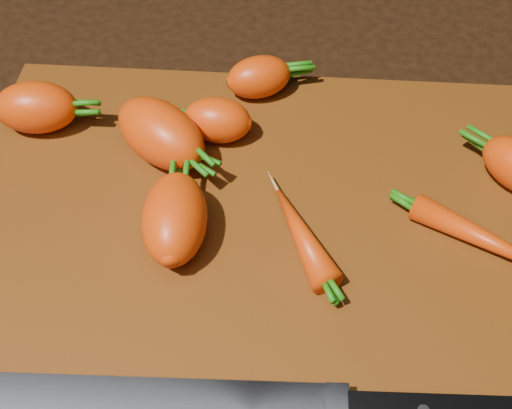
{
  "coord_description": "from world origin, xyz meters",
  "views": [
    {
      "loc": [
        0.03,
        -0.37,
        0.46
      ],
      "look_at": [
        0.0,
        0.01,
        0.03
      ],
      "focal_mm": 50.0,
      "sensor_mm": 36.0,
      "label": 1
    }
  ],
  "objects": [
    {
      "name": "carrot_3",
      "position": [
        -0.06,
        -0.02,
        0.04
      ],
      "size": [
        0.06,
        0.09,
        0.05
      ],
      "primitive_type": "ellipsoid",
      "rotation": [
        0.0,
        0.0,
        1.64
      ],
      "color": "#E8430D",
      "rests_on": "cutting_board"
    },
    {
      "name": "ground",
      "position": [
        0.0,
        0.0,
        -0.01
      ],
      "size": [
        2.0,
        2.0,
        0.01
      ],
      "primitive_type": "cube",
      "color": "black"
    },
    {
      "name": "knife",
      "position": [
        -0.04,
        -0.17,
        0.02
      ],
      "size": [
        0.39,
        0.05,
        0.02
      ],
      "rotation": [
        0.0,
        0.0,
        0.03
      ],
      "color": "gray",
      "rests_on": "cutting_board"
    },
    {
      "name": "carrot_0",
      "position": [
        -0.21,
        0.11,
        0.04
      ],
      "size": [
        0.08,
        0.05,
        0.05
      ],
      "primitive_type": "ellipsoid",
      "rotation": [
        0.0,
        0.0,
        0.08
      ],
      "color": "#E8430D",
      "rests_on": "cutting_board"
    },
    {
      "name": "carrot_7",
      "position": [
        0.04,
        -0.01,
        0.02
      ],
      "size": [
        0.07,
        0.1,
        0.03
      ],
      "primitive_type": "ellipsoid",
      "rotation": [
        0.0,
        0.0,
        2.0
      ],
      "color": "#E8430D",
      "rests_on": "cutting_board"
    },
    {
      "name": "cutting_board",
      "position": [
        0.0,
        0.0,
        0.01
      ],
      "size": [
        0.5,
        0.4,
        0.01
      ],
      "primitive_type": "cube",
      "color": "brown",
      "rests_on": "ground"
    },
    {
      "name": "carrot_6",
      "position": [
        0.19,
        -0.01,
        0.02
      ],
      "size": [
        0.13,
        0.09,
        0.02
      ],
      "primitive_type": "ellipsoid",
      "rotation": [
        0.0,
        0.0,
        -0.54
      ],
      "color": "#E8430D",
      "rests_on": "cutting_board"
    },
    {
      "name": "carrot_4",
      "position": [
        -0.01,
        0.17,
        0.03
      ],
      "size": [
        0.07,
        0.06,
        0.04
      ],
      "primitive_type": "ellipsoid",
      "rotation": [
        0.0,
        0.0,
        0.37
      ],
      "color": "#E8430D",
      "rests_on": "cutting_board"
    },
    {
      "name": "carrot_1",
      "position": [
        -0.04,
        0.11,
        0.03
      ],
      "size": [
        0.07,
        0.05,
        0.04
      ],
      "primitive_type": "ellipsoid",
      "rotation": [
        0.0,
        0.0,
        3.05
      ],
      "color": "#E8430D",
      "rests_on": "cutting_board"
    },
    {
      "name": "carrot_2",
      "position": [
        -0.09,
        0.08,
        0.04
      ],
      "size": [
        0.11,
        0.1,
        0.05
      ],
      "primitive_type": "ellipsoid",
      "rotation": [
        0.0,
        0.0,
        -0.68
      ],
      "color": "#E8430D",
      "rests_on": "cutting_board"
    }
  ]
}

